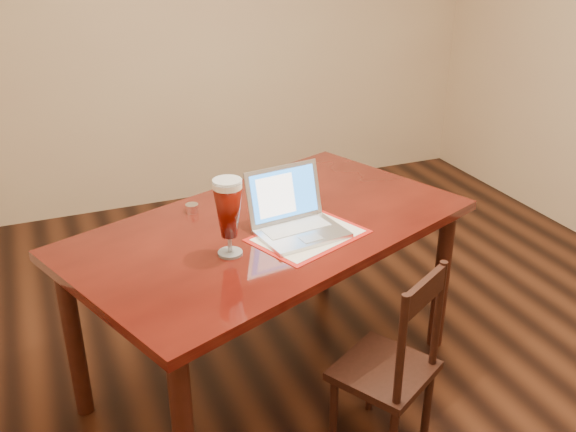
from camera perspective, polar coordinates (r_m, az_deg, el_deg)
name	(u,v)px	position (r m, az deg, el deg)	size (l,w,h in m)	color
ground	(352,373)	(3.33, 5.73, -13.75)	(5.00, 5.00, 0.00)	black
room_shell	(372,8)	(2.62, 7.44, 17.83)	(4.51, 5.01, 2.71)	tan
dining_table	(270,243)	(2.90, -1.57, -2.41)	(2.03, 1.58, 1.16)	#4F100A
dining_chair	(391,368)	(2.72, 9.14, -13.16)	(0.50, 0.49, 0.88)	black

